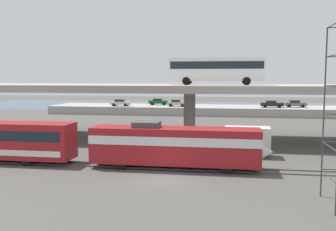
{
  "coord_description": "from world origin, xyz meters",
  "views": [
    {
      "loc": [
        5.12,
        -29.2,
        8.19
      ],
      "look_at": [
        -2.37,
        16.98,
        3.44
      ],
      "focal_mm": 40.61,
      "sensor_mm": 36.0,
      "label": 1
    }
  ],
  "objects_px": {
    "transit_bus_on_overpass": "(216,69)",
    "service_truck_west": "(238,140)",
    "parked_car_1": "(295,104)",
    "parked_car_2": "(120,103)",
    "service_truck_east": "(23,135)",
    "parked_car_4": "(158,102)",
    "parked_car_0": "(272,104)",
    "parked_car_3": "(177,103)",
    "train_locomotive": "(183,144)"
  },
  "relations": [
    {
      "from": "parked_car_1",
      "to": "parked_car_2",
      "type": "relative_size",
      "value": 1.04
    },
    {
      "from": "train_locomotive",
      "to": "parked_car_2",
      "type": "bearing_deg",
      "value": 112.42
    },
    {
      "from": "service_truck_east",
      "to": "parked_car_2",
      "type": "relative_size",
      "value": 1.58
    },
    {
      "from": "transit_bus_on_overpass",
      "to": "service_truck_east",
      "type": "height_order",
      "value": "transit_bus_on_overpass"
    },
    {
      "from": "parked_car_3",
      "to": "parked_car_4",
      "type": "relative_size",
      "value": 0.93
    },
    {
      "from": "transit_bus_on_overpass",
      "to": "parked_car_3",
      "type": "height_order",
      "value": "transit_bus_on_overpass"
    },
    {
      "from": "parked_car_0",
      "to": "parked_car_1",
      "type": "relative_size",
      "value": 1.05
    },
    {
      "from": "transit_bus_on_overpass",
      "to": "service_truck_west",
      "type": "distance_m",
      "value": 12.24
    },
    {
      "from": "parked_car_0",
      "to": "parked_car_4",
      "type": "xyz_separation_m",
      "value": [
        -25.08,
        3.69,
        -0.0
      ]
    },
    {
      "from": "parked_car_0",
      "to": "parked_car_3",
      "type": "distance_m",
      "value": 20.22
    },
    {
      "from": "parked_car_2",
      "to": "parked_car_3",
      "type": "height_order",
      "value": "same"
    },
    {
      "from": "parked_car_2",
      "to": "parked_car_1",
      "type": "bearing_deg",
      "value": 4.04
    },
    {
      "from": "service_truck_west",
      "to": "parked_car_4",
      "type": "xyz_separation_m",
      "value": [
        -17.21,
        46.44,
        0.9
      ]
    },
    {
      "from": "transit_bus_on_overpass",
      "to": "parked_car_4",
      "type": "relative_size",
      "value": 2.72
    },
    {
      "from": "train_locomotive",
      "to": "parked_car_1",
      "type": "bearing_deg",
      "value": 70.58
    },
    {
      "from": "transit_bus_on_overpass",
      "to": "parked_car_3",
      "type": "bearing_deg",
      "value": -73.81
    },
    {
      "from": "parked_car_0",
      "to": "parked_car_3",
      "type": "relative_size",
      "value": 1.15
    },
    {
      "from": "transit_bus_on_overpass",
      "to": "parked_car_1",
      "type": "distance_m",
      "value": 39.17
    },
    {
      "from": "train_locomotive",
      "to": "service_truck_west",
      "type": "xyz_separation_m",
      "value": [
        5.02,
        6.41,
        -0.56
      ]
    },
    {
      "from": "transit_bus_on_overpass",
      "to": "parked_car_3",
      "type": "xyz_separation_m",
      "value": [
        -9.67,
        33.3,
        -6.72
      ]
    },
    {
      "from": "service_truck_west",
      "to": "parked_car_1",
      "type": "relative_size",
      "value": 1.52
    },
    {
      "from": "parked_car_0",
      "to": "parked_car_1",
      "type": "xyz_separation_m",
      "value": [
        5.06,
        1.74,
        -0.0
      ]
    },
    {
      "from": "transit_bus_on_overpass",
      "to": "service_truck_east",
      "type": "distance_m",
      "value": 24.61
    },
    {
      "from": "service_truck_east",
      "to": "parked_car_1",
      "type": "xyz_separation_m",
      "value": [
        37.13,
        44.5,
        0.9
      ]
    },
    {
      "from": "train_locomotive",
      "to": "service_truck_west",
      "type": "relative_size",
      "value": 2.37
    },
    {
      "from": "parked_car_1",
      "to": "parked_car_2",
      "type": "bearing_deg",
      "value": -175.96
    },
    {
      "from": "parked_car_4",
      "to": "parked_car_1",
      "type": "bearing_deg",
      "value": -3.69
    },
    {
      "from": "parked_car_3",
      "to": "train_locomotive",
      "type": "bearing_deg",
      "value": -81.47
    },
    {
      "from": "service_truck_east",
      "to": "parked_car_3",
      "type": "relative_size",
      "value": 1.66
    },
    {
      "from": "service_truck_west",
      "to": "parked_car_2",
      "type": "distance_m",
      "value": 48.7
    },
    {
      "from": "service_truck_east",
      "to": "parked_car_1",
      "type": "height_order",
      "value": "parked_car_1"
    },
    {
      "from": "parked_car_3",
      "to": "parked_car_2",
      "type": "bearing_deg",
      "value": -176.92
    },
    {
      "from": "train_locomotive",
      "to": "parked_car_1",
      "type": "relative_size",
      "value": 3.6
    },
    {
      "from": "transit_bus_on_overpass",
      "to": "service_truck_west",
      "type": "bearing_deg",
      "value": 106.25
    },
    {
      "from": "train_locomotive",
      "to": "service_truck_west",
      "type": "bearing_deg",
      "value": 51.94
    },
    {
      "from": "transit_bus_on_overpass",
      "to": "parked_car_4",
      "type": "height_order",
      "value": "transit_bus_on_overpass"
    },
    {
      "from": "service_truck_east",
      "to": "parked_car_4",
      "type": "bearing_deg",
      "value": 81.44
    },
    {
      "from": "train_locomotive",
      "to": "service_truck_east",
      "type": "height_order",
      "value": "train_locomotive"
    },
    {
      "from": "parked_car_2",
      "to": "parked_car_3",
      "type": "xyz_separation_m",
      "value": [
        12.57,
        0.68,
        -0.0
      ]
    },
    {
      "from": "service_truck_west",
      "to": "parked_car_4",
      "type": "distance_m",
      "value": 49.53
    },
    {
      "from": "service_truck_west",
      "to": "parked_car_4",
      "type": "height_order",
      "value": "parked_car_4"
    },
    {
      "from": "transit_bus_on_overpass",
      "to": "service_truck_east",
      "type": "relative_size",
      "value": 1.76
    },
    {
      "from": "service_truck_east",
      "to": "parked_car_2",
      "type": "xyz_separation_m",
      "value": [
        -0.72,
        41.83,
        0.9
      ]
    },
    {
      "from": "service_truck_east",
      "to": "transit_bus_on_overpass",
      "type": "bearing_deg",
      "value": 23.16
    },
    {
      "from": "transit_bus_on_overpass",
      "to": "parked_car_2",
      "type": "bearing_deg",
      "value": -55.71
    },
    {
      "from": "train_locomotive",
      "to": "parked_car_4",
      "type": "bearing_deg",
      "value": 102.99
    },
    {
      "from": "parked_car_1",
      "to": "parked_car_0",
      "type": "bearing_deg",
      "value": -160.98
    },
    {
      "from": "parked_car_0",
      "to": "parked_car_4",
      "type": "distance_m",
      "value": 25.35
    },
    {
      "from": "parked_car_0",
      "to": "parked_car_2",
      "type": "height_order",
      "value": "same"
    },
    {
      "from": "parked_car_0",
      "to": "parked_car_3",
      "type": "bearing_deg",
      "value": -179.29
    }
  ]
}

